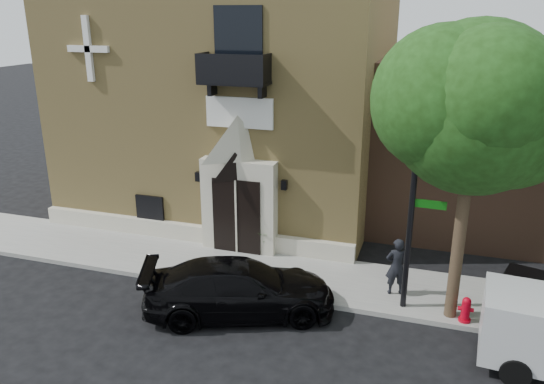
% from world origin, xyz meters
% --- Properties ---
extents(ground, '(120.00, 120.00, 0.00)m').
position_xyz_m(ground, '(0.00, 0.00, 0.00)').
color(ground, black).
rests_on(ground, ground).
extents(sidewalk, '(42.00, 3.00, 0.15)m').
position_xyz_m(sidewalk, '(1.00, 1.50, 0.07)').
color(sidewalk, gray).
rests_on(sidewalk, ground).
extents(church, '(12.20, 11.01, 9.30)m').
position_xyz_m(church, '(-2.99, 7.95, 4.63)').
color(church, tan).
rests_on(church, ground).
extents(street_tree_left, '(4.97, 4.38, 7.77)m').
position_xyz_m(street_tree_left, '(6.03, 0.35, 5.87)').
color(street_tree_left, '#38281C').
rests_on(street_tree_left, sidewalk).
extents(black_sedan, '(5.68, 3.91, 1.53)m').
position_xyz_m(black_sedan, '(0.40, -0.94, 0.76)').
color(black_sedan, black).
rests_on(black_sedan, ground).
extents(street_sign, '(0.96, 0.96, 6.00)m').
position_xyz_m(street_sign, '(4.76, 0.58, 3.17)').
color(street_sign, black).
rests_on(street_sign, sidewalk).
extents(fire_hydrant, '(0.40, 0.32, 0.71)m').
position_xyz_m(fire_hydrant, '(6.37, 0.26, 0.50)').
color(fire_hydrant, '#BB0217').
rests_on(fire_hydrant, sidewalk).
extents(dumpster, '(2.22, 1.66, 1.29)m').
position_xyz_m(dumpster, '(8.23, 0.74, 0.80)').
color(dumpster, '#0E3618').
rests_on(dumpster, sidewalk).
extents(planter, '(0.85, 0.78, 0.81)m').
position_xyz_m(planter, '(-0.13, 2.72, 0.55)').
color(planter, '#477038').
rests_on(planter, sidewalk).
extents(pedestrian_near, '(0.73, 0.58, 1.74)m').
position_xyz_m(pedestrian_near, '(4.44, 1.21, 1.02)').
color(pedestrian_near, black).
rests_on(pedestrian_near, sidewalk).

